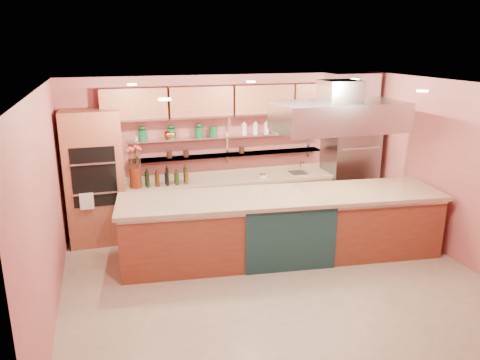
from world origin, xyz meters
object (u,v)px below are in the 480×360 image
object	(u,v)px
refrigerator	(349,164)
kitchen_scale	(262,175)
island	(282,226)
copper_kettle	(169,134)
flower_vase	(136,178)
green_canister	(213,131)

from	to	relation	value
refrigerator	kitchen_scale	distance (m)	1.81
island	kitchen_scale	world-z (taller)	island
copper_kettle	refrigerator	bearing A→B (deg)	-3.77
copper_kettle	kitchen_scale	bearing A→B (deg)	-7.47
flower_vase	green_canister	bearing A→B (deg)	8.65
refrigerator	flower_vase	bearing A→B (deg)	179.86
island	flower_vase	size ratio (longest dim) A/B	14.44
island	kitchen_scale	distance (m)	1.51
green_canister	island	bearing A→B (deg)	-66.71
refrigerator	copper_kettle	size ratio (longest dim) A/B	11.01
kitchen_scale	green_canister	size ratio (longest dim) A/B	0.81
refrigerator	flower_vase	xyz separation A→B (m)	(-4.13, 0.01, 0.05)
island	copper_kettle	distance (m)	2.58
island	kitchen_scale	bearing A→B (deg)	89.95
flower_vase	kitchen_scale	world-z (taller)	flower_vase
refrigerator	flower_vase	world-z (taller)	refrigerator
kitchen_scale	copper_kettle	world-z (taller)	copper_kettle
island	copper_kettle	size ratio (longest dim) A/B	26.36
refrigerator	green_canister	distance (m)	2.79
refrigerator	copper_kettle	distance (m)	3.57
kitchen_scale	green_canister	xyz separation A→B (m)	(-0.87, 0.22, 0.83)
green_canister	flower_vase	bearing A→B (deg)	-171.35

